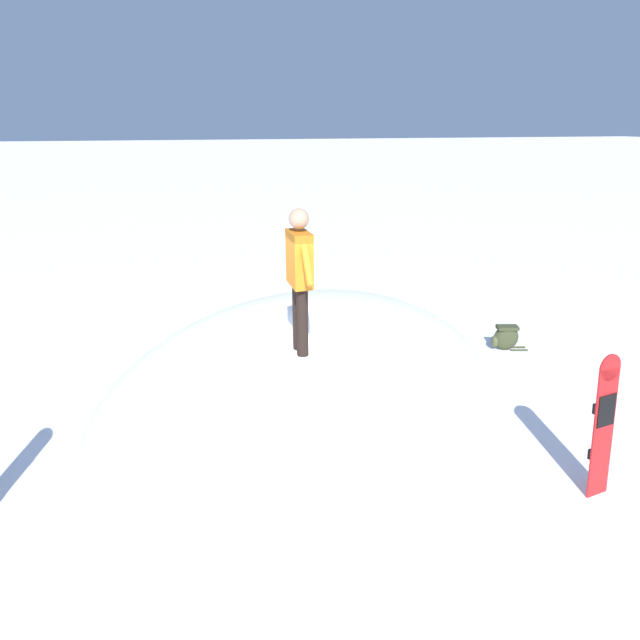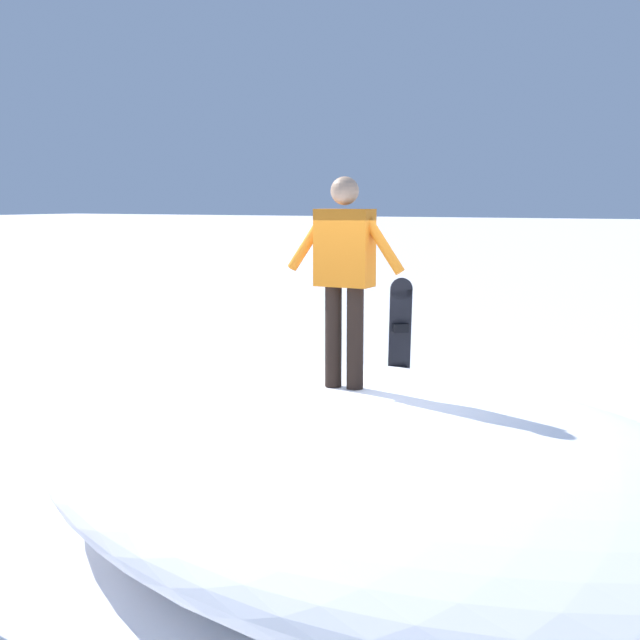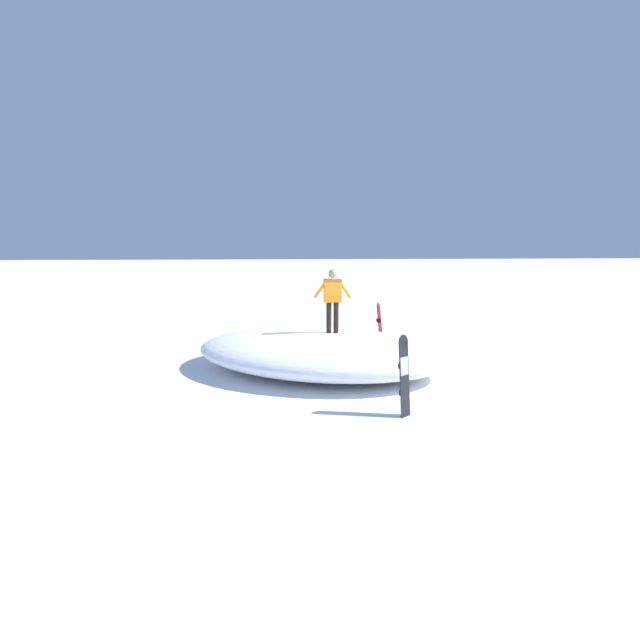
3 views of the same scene
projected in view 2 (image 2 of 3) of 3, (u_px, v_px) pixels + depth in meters
ground at (356, 521)px, 6.97m from camera, size 240.00×240.00×0.00m
snow_mound at (370, 461)px, 6.80m from camera, size 8.62×7.57×1.10m
snowboarder_standing at (344, 267)px, 6.85m from camera, size 1.05×0.23×1.75m
snowboard_primary_upright at (400, 341)px, 10.62m from camera, size 0.32×0.29×1.70m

